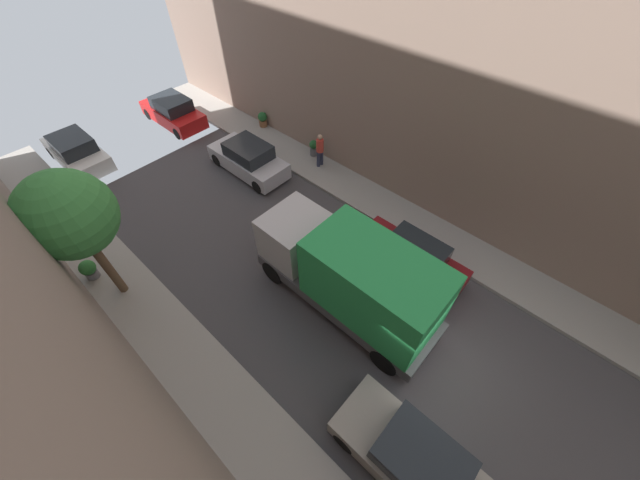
# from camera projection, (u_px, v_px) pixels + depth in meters

# --- Properties ---
(ground) EXTENTS (32.00, 32.00, 0.00)m
(ground) POSITION_uv_depth(u_px,v_px,m) (424.00, 363.00, 11.20)
(ground) COLOR #423F42
(sidewalk_right) EXTENTS (2.00, 44.00, 0.15)m
(sidewalk_right) POSITION_uv_depth(u_px,v_px,m) (493.00, 268.00, 13.58)
(sidewalk_right) COLOR gray
(sidewalk_right) RESTS_ON ground
(parked_car_left_2) EXTENTS (1.78, 4.20, 1.57)m
(parked_car_left_2) POSITION_uv_depth(u_px,v_px,m) (414.00, 460.00, 8.84)
(parked_car_left_2) COLOR gray
(parked_car_left_2) RESTS_ON ground
(parked_car_left_3) EXTENTS (1.78, 4.20, 1.57)m
(parked_car_left_3) POSITION_uv_depth(u_px,v_px,m) (77.00, 152.00, 17.53)
(parked_car_left_3) COLOR white
(parked_car_left_3) RESTS_ON ground
(parked_car_right_1) EXTENTS (1.78, 4.20, 1.57)m
(parked_car_right_1) POSITION_uv_depth(u_px,v_px,m) (410.00, 259.00, 13.06)
(parked_car_right_1) COLOR maroon
(parked_car_right_1) RESTS_ON ground
(parked_car_right_2) EXTENTS (1.78, 4.20, 1.57)m
(parked_car_right_2) POSITION_uv_depth(u_px,v_px,m) (249.00, 159.00, 17.14)
(parked_car_right_2) COLOR silver
(parked_car_right_2) RESTS_ON ground
(parked_car_right_3) EXTENTS (1.78, 4.20, 1.57)m
(parked_car_right_3) POSITION_uv_depth(u_px,v_px,m) (173.00, 112.00, 20.08)
(parked_car_right_3) COLOR red
(parked_car_right_3) RESTS_ON ground
(delivery_truck) EXTENTS (2.26, 6.60, 3.38)m
(delivery_truck) POSITION_uv_depth(u_px,v_px,m) (352.00, 276.00, 11.24)
(delivery_truck) COLOR #4C4C51
(delivery_truck) RESTS_ON ground
(pedestrian) EXTENTS (0.40, 0.36, 1.72)m
(pedestrian) POSITION_uv_depth(u_px,v_px,m) (320.00, 149.00, 17.05)
(pedestrian) COLOR #2D334C
(pedestrian) RESTS_ON sidewalk_right
(street_tree_0) EXTENTS (2.64, 2.64, 5.15)m
(street_tree_0) POSITION_uv_depth(u_px,v_px,m) (68.00, 216.00, 9.99)
(street_tree_0) COLOR brown
(street_tree_0) RESTS_ON sidewalk_left
(potted_plant_1) EXTENTS (0.51, 0.51, 0.81)m
(potted_plant_1) POSITION_uv_depth(u_px,v_px,m) (263.00, 119.00, 19.84)
(potted_plant_1) COLOR brown
(potted_plant_1) RESTS_ON sidewalk_right
(potted_plant_2) EXTENTS (0.57, 0.57, 0.82)m
(potted_plant_2) POSITION_uv_depth(u_px,v_px,m) (88.00, 269.00, 12.92)
(potted_plant_2) COLOR slate
(potted_plant_2) RESTS_ON sidewalk_left
(potted_plant_4) EXTENTS (0.53, 0.53, 0.88)m
(potted_plant_4) POSITION_uv_depth(u_px,v_px,m) (29.00, 195.00, 15.56)
(potted_plant_4) COLOR #B2A899
(potted_plant_4) RESTS_ON sidewalk_left
(potted_plant_5) EXTENTS (0.43, 0.43, 0.84)m
(potted_plant_5) POSITION_uv_depth(u_px,v_px,m) (314.00, 147.00, 17.97)
(potted_plant_5) COLOR slate
(potted_plant_5) RESTS_ON sidewalk_right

